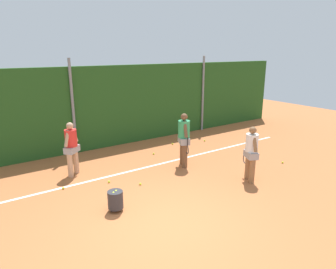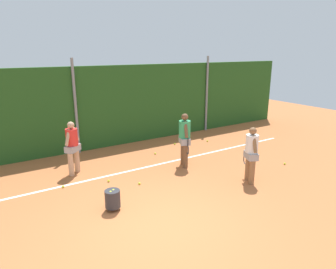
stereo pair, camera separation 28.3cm
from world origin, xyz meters
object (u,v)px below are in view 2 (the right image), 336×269
(tennis_ball_1, at_px, (109,181))
(tennis_ball_12, at_px, (139,184))
(tennis_ball_11, at_px, (175,144))
(tennis_ball_13, at_px, (207,141))
(player_midcourt, at_px, (185,137))
(player_backcourt_far, at_px, (72,145))
(tennis_ball_7, at_px, (63,187))
(player_foreground_near, at_px, (251,152))
(ball_hopper, at_px, (113,199))
(tennis_ball_10, at_px, (285,164))
(tennis_ball_8, at_px, (182,140))
(tennis_ball_9, at_px, (155,154))

(tennis_ball_1, distance_m, tennis_ball_12, 0.92)
(tennis_ball_11, height_order, tennis_ball_13, same)
(player_midcourt, xyz_separation_m, player_backcourt_far, (-3.19, 1.28, -0.06))
(tennis_ball_7, distance_m, tennis_ball_12, 2.09)
(player_foreground_near, height_order, tennis_ball_11, player_foreground_near)
(tennis_ball_11, distance_m, tennis_ball_13, 1.40)
(ball_hopper, distance_m, tennis_ball_11, 5.36)
(tennis_ball_10, bearing_deg, tennis_ball_13, 98.33)
(player_midcourt, xyz_separation_m, tennis_ball_12, (-1.90, -0.51, -0.94))
(ball_hopper, distance_m, tennis_ball_8, 5.90)
(player_midcourt, height_order, tennis_ball_8, player_midcourt)
(player_foreground_near, xyz_separation_m, tennis_ball_9, (-1.10, 3.48, -0.87))
(player_backcourt_far, xyz_separation_m, tennis_ball_13, (5.55, 0.38, -0.88))
(tennis_ball_7, bearing_deg, tennis_ball_13, 11.29)
(tennis_ball_13, bearing_deg, player_backcourt_far, -176.07)
(player_midcourt, distance_m, player_backcourt_far, 3.44)
(ball_hopper, height_order, tennis_ball_11, ball_hopper)
(tennis_ball_10, height_order, tennis_ball_11, same)
(player_foreground_near, height_order, player_midcourt, player_midcourt)
(tennis_ball_1, height_order, tennis_ball_11, same)
(tennis_ball_12, bearing_deg, player_foreground_near, -28.69)
(tennis_ball_10, relative_size, tennis_ball_11, 1.00)
(player_backcourt_far, distance_m, tennis_ball_7, 1.34)
(tennis_ball_11, bearing_deg, tennis_ball_7, -161.26)
(ball_hopper, relative_size, tennis_ball_12, 7.78)
(ball_hopper, bearing_deg, tennis_ball_11, 40.43)
(player_midcourt, relative_size, tennis_ball_7, 26.27)
(player_foreground_near, distance_m, tennis_ball_11, 4.16)
(tennis_ball_8, distance_m, tennis_ball_9, 1.95)
(ball_hopper, distance_m, tennis_ball_9, 4.04)
(ball_hopper, bearing_deg, player_foreground_near, -8.68)
(tennis_ball_1, distance_m, tennis_ball_7, 1.24)
(player_foreground_near, height_order, player_backcourt_far, player_backcourt_far)
(tennis_ball_8, bearing_deg, player_foreground_near, -98.85)
(tennis_ball_1, relative_size, tennis_ball_7, 1.00)
(tennis_ball_10, distance_m, tennis_ball_12, 4.90)
(tennis_ball_12, bearing_deg, tennis_ball_10, -14.22)
(tennis_ball_8, distance_m, tennis_ball_13, 1.04)
(player_backcourt_far, relative_size, tennis_ball_8, 24.63)
(tennis_ball_12, bearing_deg, tennis_ball_1, 136.36)
(tennis_ball_10, bearing_deg, tennis_ball_7, 161.97)
(ball_hopper, distance_m, tennis_ball_1, 1.64)
(tennis_ball_13, bearing_deg, tennis_ball_7, -168.71)
(ball_hopper, height_order, tennis_ball_12, ball_hopper)
(player_foreground_near, bearing_deg, tennis_ball_7, 88.57)
(player_foreground_near, xyz_separation_m, tennis_ball_8, (0.67, 4.30, -0.87))
(tennis_ball_9, height_order, tennis_ball_12, same)
(tennis_ball_8, height_order, tennis_ball_12, same)
(tennis_ball_10, relative_size, tennis_ball_12, 1.00)
(player_foreground_near, height_order, tennis_ball_12, player_foreground_near)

